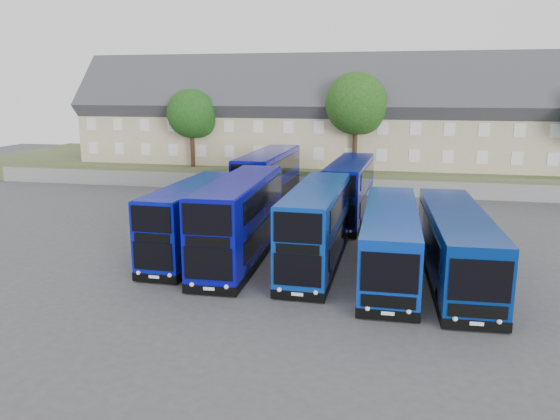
{
  "coord_description": "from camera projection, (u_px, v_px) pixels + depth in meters",
  "views": [
    {
      "loc": [
        5.88,
        -26.21,
        9.62
      ],
      "look_at": [
        -1.1,
        6.37,
        2.2
      ],
      "focal_mm": 35.0,
      "sensor_mm": 36.0,
      "label": 1
    }
  ],
  "objects": [
    {
      "name": "terrace_row",
      "position": [
        399.0,
        120.0,
        54.28
      ],
      "size": [
        66.0,
        10.4,
        11.2
      ],
      "color": "tan",
      "rests_on": "earth_bank"
    },
    {
      "name": "earth_bank",
      "position": [
        342.0,
        168.0,
        60.54
      ],
      "size": [
        80.0,
        20.0,
        2.0
      ],
      "primitive_type": "cube",
      "color": "#465630",
      "rests_on": "ground"
    },
    {
      "name": "tree_mid",
      "position": [
        358.0,
        106.0,
        50.55
      ],
      "size": [
        5.76,
        5.76,
        9.18
      ],
      "color": "#382314",
      "rests_on": "earth_bank"
    },
    {
      "name": "dd_front_right",
      "position": [
        316.0,
        228.0,
        29.88
      ],
      "size": [
        2.62,
        11.08,
        4.39
      ],
      "rotation": [
        0.0,
        0.0,
        -0.01
      ],
      "color": "#08359F",
      "rests_on": "ground"
    },
    {
      "name": "dd_front_left",
      "position": [
        192.0,
        221.0,
        31.95
      ],
      "size": [
        2.57,
        10.56,
        4.18
      ],
      "rotation": [
        0.0,
        0.0,
        -0.02
      ],
      "color": "#08119E",
      "rests_on": "ground"
    },
    {
      "name": "ground",
      "position": [
        275.0,
        278.0,
        28.31
      ],
      "size": [
        120.0,
        120.0,
        0.0
      ],
      "primitive_type": "plane",
      "color": "#434348",
      "rests_on": "ground"
    },
    {
      "name": "dd_rear_left",
      "position": [
        268.0,
        183.0,
        43.41
      ],
      "size": [
        2.92,
        11.93,
        4.72
      ],
      "rotation": [
        0.0,
        0.0,
        -0.02
      ],
      "color": "#070781",
      "rests_on": "ground"
    },
    {
      "name": "dd_rear_right",
      "position": [
        349.0,
        191.0,
        40.5
      ],
      "size": [
        3.04,
        11.17,
        4.4
      ],
      "rotation": [
        0.0,
        0.0,
        -0.05
      ],
      "color": "#070981",
      "rests_on": "ground"
    },
    {
      "name": "coach_east_a",
      "position": [
        390.0,
        242.0,
        28.74
      ],
      "size": [
        2.86,
        12.94,
        3.53
      ],
      "rotation": [
        0.0,
        0.0,
        0.01
      ],
      "color": "#0930A7",
      "rests_on": "ground"
    },
    {
      "name": "retaining_wall",
      "position": [
        331.0,
        186.0,
        51.05
      ],
      "size": [
        70.0,
        0.4,
        1.5
      ],
      "primitive_type": "cube",
      "color": "slate",
      "rests_on": "ground"
    },
    {
      "name": "dd_front_mid",
      "position": [
        240.0,
        221.0,
        30.88
      ],
      "size": [
        2.96,
        11.75,
        4.64
      ],
      "rotation": [
        0.0,
        0.0,
        0.02
      ],
      "color": "#080994",
      "rests_on": "ground"
    },
    {
      "name": "tree_west",
      "position": [
        193.0,
        116.0,
        53.57
      ],
      "size": [
        4.8,
        4.8,
        7.65
      ],
      "color": "#382314",
      "rests_on": "earth_bank"
    },
    {
      "name": "coach_east_b",
      "position": [
        456.0,
        246.0,
        27.84
      ],
      "size": [
        3.32,
        13.14,
        3.56
      ],
      "rotation": [
        0.0,
        0.0,
        0.05
      ],
      "color": "navy",
      "rests_on": "ground"
    }
  ]
}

